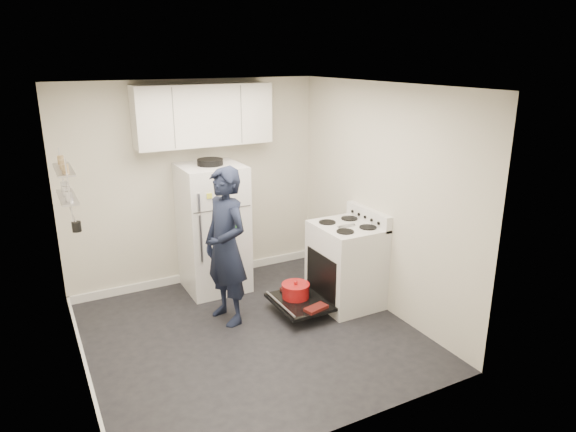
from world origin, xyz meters
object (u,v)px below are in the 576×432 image
open_oven_door (298,296)px  electric_range (345,265)px  person (226,247)px  refrigerator (213,228)px

open_oven_door → electric_range: bearing=-4.6°
open_oven_door → person: bearing=163.9°
electric_range → open_oven_door: bearing=175.4°
electric_range → person: person is taller
electric_range → person: (-1.33, 0.26, 0.38)m
electric_range → open_oven_door: 0.65m
electric_range → open_oven_door: (-0.59, 0.05, -0.27)m
electric_range → refrigerator: 1.64m
open_oven_door → person: 1.01m
open_oven_door → refrigerator: refrigerator is taller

